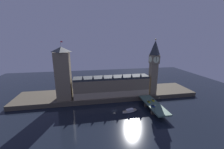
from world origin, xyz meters
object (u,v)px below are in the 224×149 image
object	(u,v)px
clock_tower	(154,66)
boat_upstream	(130,111)
car_northbound_lead	(149,102)
street_lamp_near	(155,107)
car_southbound_trail	(153,100)
victoria_tower	(63,74)
street_lamp_mid	(159,100)
car_northbound_trail	(153,106)

from	to	relation	value
clock_tower	boat_upstream	xyz separation A→B (m)	(-38.24, -30.76, -39.14)
car_northbound_lead	boat_upstream	bearing A→B (deg)	-168.33
clock_tower	street_lamp_near	world-z (taller)	clock_tower
car_southbound_trail	boat_upstream	world-z (taller)	car_southbound_trail
street_lamp_near	victoria_tower	bearing A→B (deg)	150.16
street_lamp_mid	street_lamp_near	bearing A→B (deg)	-130.17
victoria_tower	street_lamp_mid	bearing A→B (deg)	-19.31
street_lamp_mid	clock_tower	bearing A→B (deg)	77.13
street_lamp_near	street_lamp_mid	size ratio (longest dim) A/B	1.02
car_southbound_trail	boat_upstream	size ratio (longest dim) A/B	0.23
clock_tower	car_northbound_trail	bearing A→B (deg)	-114.09
clock_tower	car_northbound_lead	xyz separation A→B (m)	(-16.10, -26.18, -33.05)
street_lamp_near	car_northbound_lead	bearing A→B (deg)	80.17
victoria_tower	car_southbound_trail	distance (m)	102.16
victoria_tower	boat_upstream	bearing A→B (deg)	-27.38
car_northbound_lead	car_northbound_trail	size ratio (longest dim) A/B	0.93
clock_tower	car_northbound_lead	bearing A→B (deg)	-121.59
car_southbound_trail	street_lamp_mid	distance (m)	8.18
car_northbound_trail	car_southbound_trail	bearing A→B (deg)	64.36
car_southbound_trail	victoria_tower	bearing A→B (deg)	163.70
street_lamp_mid	boat_upstream	distance (m)	32.69
victoria_tower	car_southbound_trail	size ratio (longest dim) A/B	16.21
car_northbound_lead	boat_upstream	distance (m)	23.41
street_lamp_near	street_lamp_mid	world-z (taller)	street_lamp_near
victoria_tower	street_lamp_mid	world-z (taller)	victoria_tower
victoria_tower	car_northbound_trail	size ratio (longest dim) A/B	15.42
victoria_tower	car_southbound_trail	world-z (taller)	victoria_tower
car_southbound_trail	street_lamp_mid	bearing A→B (deg)	-63.56
victoria_tower	boat_upstream	xyz separation A→B (m)	(66.60, -34.50, -33.19)
car_northbound_trail	street_lamp_mid	bearing A→B (deg)	30.90
car_northbound_trail	street_lamp_mid	world-z (taller)	street_lamp_mid
boat_upstream	car_southbound_trail	bearing A→B (deg)	13.77
street_lamp_near	street_lamp_mid	xyz separation A→B (m)	(12.43, 14.72, -0.09)
car_northbound_trail	street_lamp_near	distance (m)	10.46
car_northbound_trail	victoria_tower	bearing A→B (deg)	155.87
clock_tower	car_northbound_trail	xyz separation A→B (m)	(-16.10, -36.01, -33.06)
street_lamp_near	boat_upstream	size ratio (longest dim) A/B	0.40
clock_tower	car_northbound_lead	world-z (taller)	clock_tower
clock_tower	victoria_tower	distance (m)	105.08
boat_upstream	car_northbound_trail	bearing A→B (deg)	-13.35
car_northbound_lead	clock_tower	bearing A→B (deg)	58.41
street_lamp_near	boat_upstream	bearing A→B (deg)	142.37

